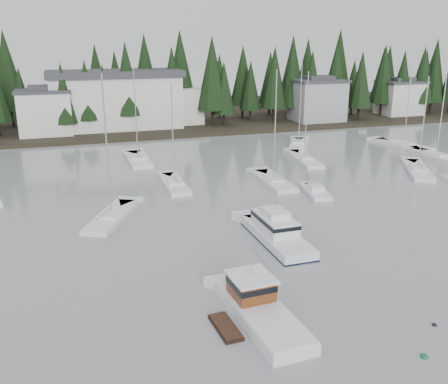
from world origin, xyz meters
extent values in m
cube|color=black|center=(0.00, 97.00, 0.00)|extent=(240.00, 54.00, 1.00)
cube|color=silver|center=(-18.00, 79.00, 4.25)|extent=(9.00, 7.00, 7.50)
cube|color=#38383D|center=(-18.00, 79.00, 8.25)|extent=(9.54, 7.42, 0.50)
cube|color=#38383D|center=(-18.00, 79.00, 8.85)|extent=(4.95, 3.85, 0.80)
cube|color=#999EA0|center=(36.00, 78.00, 4.50)|extent=(10.00, 8.00, 8.00)
cube|color=#38383D|center=(36.00, 78.00, 8.75)|extent=(10.60, 8.48, 0.50)
cube|color=#38383D|center=(36.00, 78.00, 9.35)|extent=(5.50, 4.40, 0.80)
cube|color=silver|center=(58.00, 80.00, 4.00)|extent=(9.00, 7.00, 7.00)
cube|color=#38383D|center=(58.00, 80.00, 7.75)|extent=(9.54, 7.42, 0.50)
cube|color=#38383D|center=(58.00, 80.00, 8.35)|extent=(4.95, 3.85, 0.80)
cube|color=silver|center=(-5.00, 82.00, 5.50)|extent=(24.00, 10.00, 10.00)
cube|color=#38383D|center=(-5.00, 82.00, 10.80)|extent=(25.00, 11.00, 1.20)
cube|color=silver|center=(7.00, 84.00, 4.00)|extent=(10.00, 8.00, 7.00)
cube|color=white|center=(-4.00, 9.85, 0.10)|extent=(3.57, 9.29, 1.32)
cube|color=white|center=(-4.00, 9.85, 0.81)|extent=(3.50, 9.11, 0.12)
cube|color=#481E0E|center=(-4.11, 11.67, 1.52)|extent=(2.65, 2.88, 1.42)
cube|color=white|center=(-4.11, 11.67, 2.28)|extent=(2.98, 3.26, 0.12)
cube|color=black|center=(-4.11, 11.67, 1.81)|extent=(2.71, 2.93, 0.41)
cylinder|color=#A5A8AD|center=(-4.11, 11.67, 3.15)|extent=(0.08, 0.08, 1.62)
cube|color=black|center=(-6.53, 9.70, -0.05)|extent=(1.40, 3.31, 0.56)
cube|color=white|center=(2.18, 21.65, 0.14)|extent=(3.17, 10.06, 1.46)
cube|color=black|center=(2.18, 21.65, 0.03)|extent=(3.21, 10.11, 0.20)
cube|color=white|center=(2.18, 22.15, 1.55)|extent=(2.58, 5.24, 1.32)
cube|color=black|center=(2.18, 22.15, 1.87)|extent=(2.64, 5.29, 0.37)
cube|color=white|center=(2.18, 22.15, 2.51)|extent=(1.88, 2.62, 0.59)
cylinder|color=#A5A8AD|center=(2.18, 22.15, 3.24)|extent=(0.10, 0.10, 1.00)
cube|color=white|center=(9.31, 38.89, -0.03)|extent=(3.10, 9.89, 1.05)
cube|color=white|center=(9.31, 38.89, 0.62)|extent=(2.03, 3.40, 0.30)
cylinder|color=#A5A8AD|center=(9.31, 38.89, 7.16)|extent=(0.14, 0.14, 13.32)
cube|color=white|center=(-11.26, 31.97, -0.03)|extent=(6.55, 9.71, 1.05)
cube|color=white|center=(-11.26, 31.97, 0.62)|extent=(3.06, 3.71, 0.30)
cylinder|color=#A5A8AD|center=(-11.26, 31.97, 7.38)|extent=(0.14, 0.14, 13.75)
cube|color=white|center=(22.29, 58.39, -0.03)|extent=(6.58, 9.05, 1.05)
cube|color=white|center=(22.29, 58.39, 0.62)|extent=(3.12, 3.55, 0.30)
cylinder|color=#A5A8AD|center=(22.29, 58.39, 7.39)|extent=(0.14, 0.14, 13.79)
cube|color=white|center=(-5.05, 55.62, -0.03)|extent=(3.04, 10.29, 1.05)
cube|color=white|center=(-5.05, 55.62, 0.62)|extent=(2.11, 3.50, 0.30)
cylinder|color=#A5A8AD|center=(-5.05, 55.62, 6.83)|extent=(0.14, 0.14, 12.66)
cube|color=white|center=(30.02, 37.81, -0.03)|extent=(7.58, 10.82, 1.05)
cube|color=white|center=(30.02, 37.81, 0.62)|extent=(3.41, 4.14, 0.30)
cylinder|color=#A5A8AD|center=(30.02, 37.81, 6.55)|extent=(0.14, 0.14, 12.10)
cube|color=white|center=(18.29, 48.30, -0.03)|extent=(4.09, 11.00, 1.05)
cube|color=white|center=(18.29, 48.30, 0.62)|extent=(2.29, 3.87, 0.30)
cylinder|color=#A5A8AD|center=(18.29, 48.30, 6.67)|extent=(0.14, 0.14, 12.34)
cube|color=white|center=(38.66, 52.35, -0.03)|extent=(5.11, 11.22, 1.05)
cube|color=white|center=(38.66, 52.35, 0.62)|extent=(2.67, 4.04, 0.30)
cylinder|color=#A5A8AD|center=(38.66, 52.35, 6.92)|extent=(0.14, 0.14, 12.84)
cube|color=white|center=(-2.80, 41.38, -0.03)|extent=(2.65, 9.34, 1.05)
cube|color=white|center=(-2.80, 41.38, 0.62)|extent=(1.78, 3.20, 0.30)
cylinder|color=#A5A8AD|center=(-2.80, 41.38, 6.40)|extent=(0.14, 0.14, 11.81)
cube|color=white|center=(38.01, 43.71, -0.03)|extent=(2.64, 10.35, 1.05)
cube|color=white|center=(38.01, 43.71, 0.62)|extent=(1.84, 3.52, 0.30)
cylinder|color=#A5A8AD|center=(38.01, 43.71, 6.34)|extent=(0.14, 0.14, 11.68)
cube|color=white|center=(12.14, 33.13, 0.05)|extent=(3.26, 6.17, 0.90)
cube|color=white|center=(12.14, 33.13, 0.75)|extent=(1.82, 2.12, 0.55)
sphere|color=#145933|center=(3.35, 3.49, 0.00)|extent=(0.45, 0.45, 0.45)
sphere|color=black|center=(6.17, 6.02, 0.00)|extent=(0.33, 0.33, 0.33)
camera|label=1|loc=(-14.99, -16.12, 17.46)|focal=40.00mm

